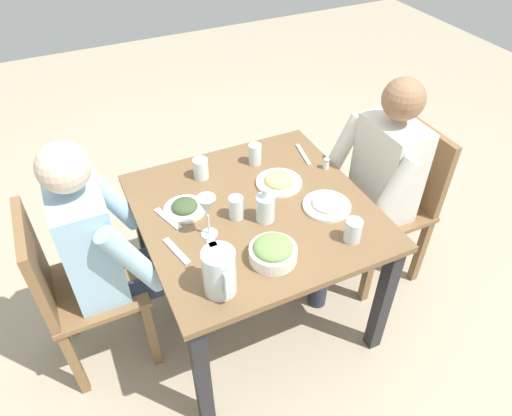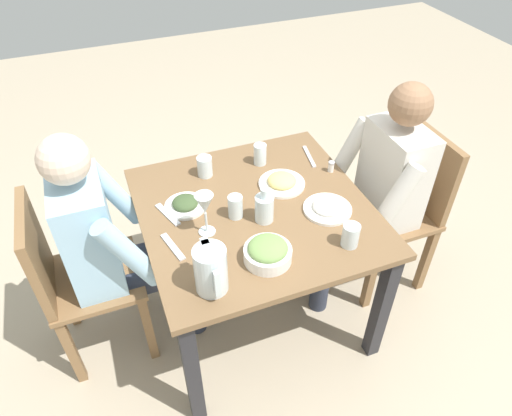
{
  "view_description": "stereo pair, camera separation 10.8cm",
  "coord_description": "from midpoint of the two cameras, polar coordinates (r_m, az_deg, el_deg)",
  "views": [
    {
      "loc": [
        1.4,
        -0.65,
        2.04
      ],
      "look_at": [
        0.01,
        0.0,
        0.72
      ],
      "focal_mm": 32.8,
      "sensor_mm": 36.0,
      "label": 1
    },
    {
      "loc": [
        1.45,
        -0.56,
        2.04
      ],
      "look_at": [
        0.01,
        0.0,
        0.72
      ],
      "focal_mm": 32.8,
      "sensor_mm": 36.0,
      "label": 2
    }
  ],
  "objects": [
    {
      "name": "fork_near",
      "position": [
        1.89,
        -11.32,
        -5.18
      ],
      "size": [
        0.17,
        0.07,
        0.01
      ],
      "primitive_type": "cube",
      "rotation": [
        0.0,
        0.0,
        0.24
      ],
      "color": "silver",
      "rests_on": "dining_table"
    },
    {
      "name": "chair_far",
      "position": [
        2.52,
        15.75,
        1.32
      ],
      "size": [
        0.4,
        0.4,
        0.89
      ],
      "color": "olive",
      "rests_on": "ground_plane"
    },
    {
      "name": "fork_far",
      "position": [
        2.03,
        -12.22,
        -1.31
      ],
      "size": [
        0.17,
        0.08,
        0.01
      ],
      "primitive_type": "cube",
      "rotation": [
        0.0,
        0.0,
        0.32
      ],
      "color": "silver",
      "rests_on": "dining_table"
    },
    {
      "name": "salad_bowl",
      "position": [
        1.8,
        0.38,
        -5.32
      ],
      "size": [
        0.19,
        0.19,
        0.09
      ],
      "color": "white",
      "rests_on": "dining_table"
    },
    {
      "name": "plate_yoghurt",
      "position": [
        2.05,
        7.17,
        0.43
      ],
      "size": [
        0.21,
        0.21,
        0.05
      ],
      "color": "white",
      "rests_on": "dining_table"
    },
    {
      "name": "ground_plane",
      "position": [
        2.56,
        -1.32,
        -12.14
      ],
      "size": [
        8.0,
        8.0,
        0.0
      ],
      "primitive_type": "plane",
      "color": "tan"
    },
    {
      "name": "plate_dolmas",
      "position": [
        2.05,
        -10.17,
        0.06
      ],
      "size": [
        0.18,
        0.18,
        0.05
      ],
      "color": "white",
      "rests_on": "dining_table"
    },
    {
      "name": "water_glass_far_right",
      "position": [
        2.21,
        -8.14,
        4.75
      ],
      "size": [
        0.07,
        0.07,
        0.1
      ],
      "primitive_type": "cylinder",
      "color": "silver",
      "rests_on": "dining_table"
    },
    {
      "name": "water_glass_near_right",
      "position": [
        1.97,
        -4.01,
        0.01
      ],
      "size": [
        0.06,
        0.06,
        0.1
      ],
      "primitive_type": "cylinder",
      "color": "silver",
      "rests_on": "dining_table"
    },
    {
      "name": "water_glass_center",
      "position": [
        1.89,
        10.17,
        -2.78
      ],
      "size": [
        0.07,
        0.07,
        0.1
      ],
      "primitive_type": "cylinder",
      "color": "silver",
      "rests_on": "dining_table"
    },
    {
      "name": "chair_near",
      "position": [
        2.17,
        -22.81,
        -8.8
      ],
      "size": [
        0.4,
        0.4,
        0.89
      ],
      "color": "olive",
      "rests_on": "ground_plane"
    },
    {
      "name": "knife_near",
      "position": [
        2.37,
        4.48,
        6.51
      ],
      "size": [
        0.19,
        0.05,
        0.01
      ],
      "primitive_type": "cube",
      "rotation": [
        0.0,
        0.0,
        -0.17
      ],
      "color": "silver",
      "rests_on": "dining_table"
    },
    {
      "name": "plate_fries",
      "position": [
        2.17,
        1.41,
        3.31
      ],
      "size": [
        0.21,
        0.21,
        0.05
      ],
      "color": "white",
      "rests_on": "dining_table"
    },
    {
      "name": "oil_carafe",
      "position": [
        1.95,
        -0.43,
        -0.15
      ],
      "size": [
        0.08,
        0.08,
        0.16
      ],
      "color": "silver",
      "rests_on": "dining_table"
    },
    {
      "name": "diner_far",
      "position": [
        2.32,
        12.43,
        2.78
      ],
      "size": [
        0.48,
        0.53,
        1.18
      ],
      "color": "silver",
      "rests_on": "ground_plane"
    },
    {
      "name": "salt_shaker",
      "position": [
        2.28,
        7.22,
        5.37
      ],
      "size": [
        0.03,
        0.03,
        0.05
      ],
      "color": "white",
      "rests_on": "dining_table"
    },
    {
      "name": "water_pitcher",
      "position": [
        1.66,
        -6.36,
        -7.8
      ],
      "size": [
        0.16,
        0.12,
        0.19
      ],
      "color": "silver",
      "rests_on": "dining_table"
    },
    {
      "name": "dining_table",
      "position": [
        2.11,
        -1.56,
        -2.2
      ],
      "size": [
        0.99,
        0.99,
        0.71
      ],
      "color": "brown",
      "rests_on": "ground_plane"
    },
    {
      "name": "diner_near",
      "position": [
        2.06,
        -18.35,
        -4.57
      ],
      "size": [
        0.48,
        0.53,
        1.18
      ],
      "color": "#9EC6E0",
      "rests_on": "ground_plane"
    },
    {
      "name": "wine_glass",
      "position": [
        1.84,
        -7.65,
        -0.08
      ],
      "size": [
        0.08,
        0.08,
        0.2
      ],
      "color": "silver",
      "rests_on": "dining_table"
    },
    {
      "name": "water_glass_by_pitcher",
      "position": [
        2.28,
        -1.48,
        6.55
      ],
      "size": [
        0.06,
        0.06,
        0.11
      ],
      "primitive_type": "cylinder",
      "color": "silver",
      "rests_on": "dining_table"
    }
  ]
}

